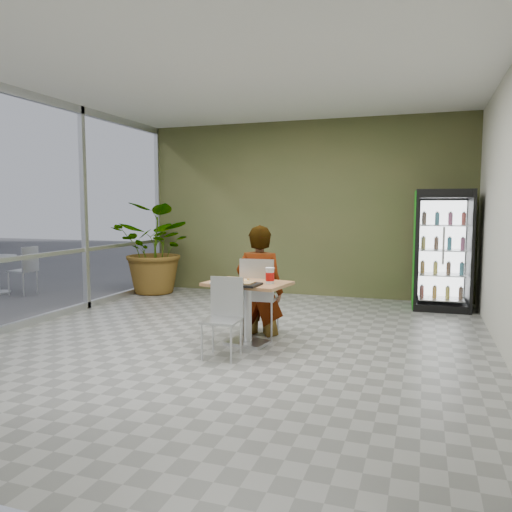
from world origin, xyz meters
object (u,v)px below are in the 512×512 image
(dining_table, at_px, (248,300))
(seated_woman, at_px, (260,292))
(chair_far, at_px, (259,290))
(cafeteria_tray, at_px, (241,284))
(beverage_fridge, at_px, (442,250))
(chair_near, at_px, (224,310))
(potted_plant, at_px, (158,248))
(soda_cup, at_px, (270,276))

(dining_table, relative_size, seated_woman, 0.60)
(seated_woman, bearing_deg, chair_far, 93.34)
(cafeteria_tray, distance_m, beverage_fridge, 3.88)
(chair_near, distance_m, seated_woman, 1.01)
(dining_table, bearing_deg, beverage_fridge, 52.37)
(dining_table, distance_m, potted_plant, 3.97)
(potted_plant, bearing_deg, dining_table, -44.87)
(soda_cup, distance_m, potted_plant, 4.18)
(beverage_fridge, relative_size, potted_plant, 1.12)
(chair_near, bearing_deg, chair_far, 82.61)
(seated_woman, distance_m, potted_plant, 3.62)
(chair_near, relative_size, beverage_fridge, 0.45)
(dining_table, xyz_separation_m, potted_plant, (-2.80, 2.79, 0.32))
(chair_far, relative_size, cafeteria_tray, 2.31)
(seated_woman, relative_size, beverage_fridge, 0.90)
(chair_near, relative_size, potted_plant, 0.51)
(soda_cup, bearing_deg, chair_near, -127.73)
(soda_cup, xyz_separation_m, potted_plant, (-3.08, 2.82, 0.01))
(beverage_fridge, bearing_deg, cafeteria_tray, -127.66)
(dining_table, distance_m, soda_cup, 0.42)
(chair_near, distance_m, soda_cup, 0.70)
(seated_woman, height_order, potted_plant, potted_plant)
(chair_near, bearing_deg, soda_cup, 49.88)
(seated_woman, xyz_separation_m, potted_plant, (-2.79, 2.30, 0.30))
(cafeteria_tray, bearing_deg, soda_cup, 40.50)
(chair_far, bearing_deg, soda_cup, 118.38)
(seated_woman, height_order, beverage_fridge, beverage_fridge)
(chair_far, height_order, soda_cup, chair_far)
(seated_woman, distance_m, soda_cup, 0.66)
(chair_far, bearing_deg, seated_woman, -86.66)
(beverage_fridge, bearing_deg, chair_far, -134.83)
(soda_cup, relative_size, cafeteria_tray, 0.43)
(seated_woman, xyz_separation_m, cafeteria_tray, (0.02, -0.75, 0.21))
(beverage_fridge, height_order, potted_plant, beverage_fridge)
(soda_cup, xyz_separation_m, cafeteria_tray, (-0.27, -0.23, -0.08))
(dining_table, bearing_deg, soda_cup, -5.70)
(seated_woman, bearing_deg, cafeteria_tray, 88.15)
(chair_near, height_order, soda_cup, soda_cup)
(chair_far, relative_size, chair_near, 1.14)
(beverage_fridge, bearing_deg, dining_table, -130.13)
(dining_table, distance_m, beverage_fridge, 3.70)
(chair_far, xyz_separation_m, beverage_fridge, (2.25, 2.47, 0.37))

